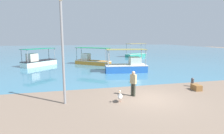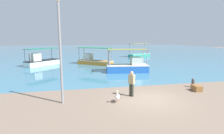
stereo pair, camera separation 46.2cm
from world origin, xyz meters
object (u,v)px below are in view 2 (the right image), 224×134
at_px(cargo_crate, 197,88).
at_px(fishing_boat_near_right, 41,61).
at_px(pelican, 118,96).
at_px(lamp_post, 60,46).
at_px(fishing_boat_far_left, 128,66).
at_px(fishing_boat_far_right, 139,54).
at_px(mooring_bollard, 193,82).
at_px(fisherman_standing, 132,83).
at_px(fishing_boat_outer, 94,60).

bearing_deg(cargo_crate, fishing_boat_near_right, 131.90).
relative_size(pelican, lamp_post, 0.13).
height_order(fishing_boat_far_left, cargo_crate, fishing_boat_far_left).
distance_m(fishing_boat_far_left, cargo_crate, 8.58).
bearing_deg(fishing_boat_far_right, pelican, -112.90).
height_order(mooring_bollard, fisherman_standing, fisherman_standing).
relative_size(fishing_boat_outer, cargo_crate, 6.89).
bearing_deg(fishing_boat_far_right, mooring_bollard, -99.84).
xyz_separation_m(fishing_boat_far_right, fishing_boat_outer, (-10.44, -9.16, 0.06)).
relative_size(fishing_boat_near_right, mooring_bollard, 6.45).
height_order(fishing_boat_far_right, fishing_boat_outer, fishing_boat_far_right).
height_order(mooring_bollard, cargo_crate, mooring_bollard).
height_order(fishing_boat_far_left, fishing_boat_near_right, fishing_boat_far_left).
bearing_deg(lamp_post, mooring_bollard, 8.90).
distance_m(fishing_boat_far_right, fisherman_standing, 25.88).
xyz_separation_m(fishing_boat_near_right, cargo_crate, (13.50, -15.05, -0.46)).
xyz_separation_m(mooring_bollard, cargo_crate, (-0.37, -0.94, -0.18)).
distance_m(lamp_post, mooring_bollard, 10.38).
relative_size(fishing_boat_far_right, cargo_crate, 6.79).
height_order(fishing_boat_far_left, fisherman_standing, fishing_boat_far_left).
xyz_separation_m(pelican, cargo_crate, (6.22, 1.13, -0.17)).
xyz_separation_m(fishing_boat_far_left, fishing_boat_near_right, (-10.72, 6.94, -0.01)).
height_order(fishing_boat_near_right, cargo_crate, fishing_boat_near_right).
height_order(fishing_boat_outer, pelican, fishing_boat_outer).
bearing_deg(fisherman_standing, mooring_bollard, 11.74).
bearing_deg(pelican, fishing_boat_near_right, 114.23).
bearing_deg(pelican, fishing_boat_far_left, 69.59).
height_order(lamp_post, mooring_bollard, lamp_post).
bearing_deg(fishing_boat_near_right, fishing_boat_outer, -2.32).
bearing_deg(fishing_boat_outer, fishing_boat_far_left, -63.61).
bearing_deg(fishing_boat_far_left, pelican, -110.41).
height_order(fishing_boat_near_right, fisherman_standing, fishing_boat_near_right).
height_order(fishing_boat_far_left, lamp_post, lamp_post).
distance_m(fishing_boat_near_right, cargo_crate, 20.22).
bearing_deg(fisherman_standing, pelican, -141.31).
relative_size(pelican, cargo_crate, 1.06).
height_order(fishing_boat_far_left, mooring_bollard, fishing_boat_far_left).
height_order(fishing_boat_far_right, lamp_post, lamp_post).
height_order(lamp_post, fisherman_standing, lamp_post).
bearing_deg(pelican, mooring_bollard, 17.40).
bearing_deg(lamp_post, fisherman_standing, 5.32).
bearing_deg(fishing_boat_near_right, mooring_bollard, -45.48).
xyz_separation_m(fishing_boat_far_left, fishing_boat_outer, (-3.30, 6.64, -0.08)).
relative_size(fishing_boat_far_right, lamp_post, 0.85).
xyz_separation_m(mooring_bollard, fisherman_standing, (-5.42, -1.13, 0.52)).
bearing_deg(fishing_boat_far_left, lamp_post, -127.42).
bearing_deg(fishing_boat_outer, pelican, -90.50).
distance_m(fishing_boat_near_right, fishing_boat_outer, 7.43).
bearing_deg(fishing_boat_outer, lamp_post, -102.36).
relative_size(fishing_boat_outer, pelican, 6.49).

